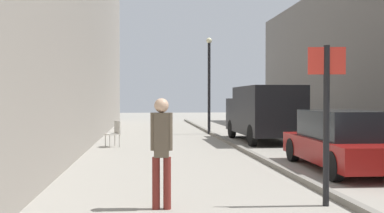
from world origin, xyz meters
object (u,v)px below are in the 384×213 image
street_sign_post (326,111)px  lamp_post (209,79)px  pedestrian_main_foreground (162,145)px  cafe_chair_near_window (115,132)px  delivery_van (263,112)px  parked_car (344,141)px

street_sign_post → lamp_post: (0.26, 13.94, 1.18)m
street_sign_post → lamp_post: lamp_post is taller
pedestrian_main_foreground → cafe_chair_near_window: pedestrian_main_foreground is taller
delivery_van → street_sign_post: bearing=-101.2°
delivery_van → parked_car: 6.90m
street_sign_post → lamp_post: size_ratio=0.55×
parked_car → cafe_chair_near_window: parked_car is taller
parked_car → street_sign_post: size_ratio=1.65×
parked_car → cafe_chair_near_window: bearing=139.4°
pedestrian_main_foreground → street_sign_post: size_ratio=0.67×
delivery_van → parked_car: (0.03, -6.89, -0.50)m
delivery_van → cafe_chair_near_window: size_ratio=5.32×
street_sign_post → parked_car: bearing=-111.2°
pedestrian_main_foreground → delivery_van: bearing=71.3°
cafe_chair_near_window → parked_car: bearing=-162.4°
pedestrian_main_foreground → street_sign_post: (2.66, -0.10, 0.54)m
lamp_post → pedestrian_main_foreground: bearing=-101.9°
parked_car → lamp_post: lamp_post is taller
pedestrian_main_foreground → lamp_post: lamp_post is taller
pedestrian_main_foreground → lamp_post: (2.92, 13.84, 1.71)m
street_sign_post → cafe_chair_near_window: bearing=-56.5°
parked_car → street_sign_post: 3.91m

